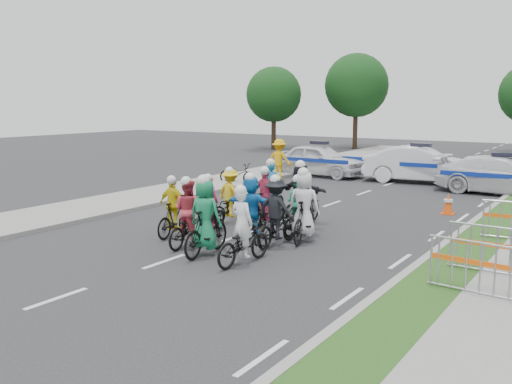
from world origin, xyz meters
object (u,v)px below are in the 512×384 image
Objects in this scene: rider_7 at (304,213)px; police_car_1 at (420,165)px; rider_3 at (174,213)px; police_car_2 at (503,175)px; rider_5 at (251,212)px; tree_0 at (274,95)px; rider_0 at (243,238)px; rider_10 at (231,201)px; rider_8 at (298,212)px; cone_0 at (448,204)px; rider_11 at (301,198)px; rider_1 at (206,224)px; marshal_hiviz at (279,159)px; rider_9 at (266,203)px; tree_3 at (356,85)px; barrier_1 at (496,253)px; barrier_0 at (480,272)px; rider_6 at (210,214)px; rider_4 at (277,218)px; rider_2 at (189,220)px; rider_12 at (272,198)px; police_car_0 at (319,160)px; parked_bike at (237,174)px.

police_car_1 is at bearing -98.17° from rider_7.
rider_3 is 14.15m from police_car_2.
rider_5 is 0.29× the size of tree_0.
rider_10 is at bearing -46.79° from rider_0.
rider_8 is 2.49m from rider_10.
rider_11 is at bearing -127.57° from cone_0.
police_car_2 is (4.17, 11.95, -0.03)m from rider_5.
marshal_hiviz is (-5.47, 12.69, 0.19)m from rider_1.
rider_9 is 29.14m from tree_3.
police_car_2 is (2.94, 11.28, -0.02)m from rider_7.
barrier_1 is 0.27× the size of tree_3.
barrier_0 is at bearing -62.96° from tree_3.
rider_4 is at bearing 165.82° from rider_6.
rider_8 reaches higher than police_car_1.
rider_10 is 2.54× the size of cone_0.
rider_1 is at bearing 108.32° from marshal_hiviz.
rider_1 is at bearing -61.85° from tree_0.
cone_0 is (4.47, 7.93, -0.34)m from rider_2.
rider_11 is 7.10m from barrier_0.
cone_0 is 0.10× the size of tree_3.
rider_4 is 0.93× the size of barrier_0.
rider_2 reaches higher than barrier_0.
police_car_2 is 9.83m from marshal_hiviz.
rider_0 is 14.45m from marshal_hiviz.
rider_8 is at bearing -57.39° from tree_0.
rider_12 is at bearing 150.86° from police_car_2.
tree_0 reaches higher than rider_0.
rider_11 is at bearing -102.07° from rider_5.
cone_0 is at bearing -60.08° from tree_3.
rider_8 is 12.75m from police_car_0.
rider_4 is 12.70m from marshal_hiviz.
cone_0 is at bearing -104.01° from parked_bike.
rider_6 is at bearing -34.56° from rider_0.
rider_0 is at bearing 130.31° from rider_6.
rider_5 is 1.03× the size of rider_9.
barrier_0 is 1.00× the size of barrier_1.
rider_1 is 1.81m from rider_5.
rider_0 is 4.39m from rider_11.
rider_8 is 11.38m from marshal_hiviz.
barrier_1 is 2.86× the size of cone_0.
parked_bike is at bearing -48.90° from rider_4.
tree_0 is at bearing -58.51° from rider_8.
rider_12 is (-2.42, 2.32, -0.14)m from rider_7.
rider_1 is 0.31× the size of tree_0.
rider_3 is at bearing -33.76° from rider_1.
rider_10 is at bearing 151.60° from police_car_2.
rider_3 reaches higher than parked_bike.
rider_11 is at bearing 159.32° from police_car_2.
rider_3 is 0.37× the size of police_car_0.
rider_4 is 13.44m from police_car_1.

